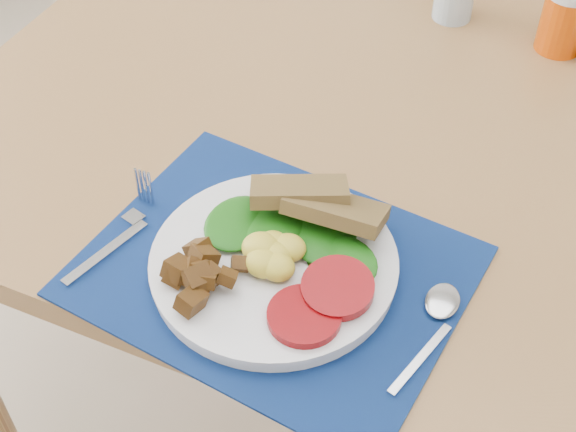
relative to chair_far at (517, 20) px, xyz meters
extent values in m
cube|color=brown|center=(0.02, -0.65, 0.17)|extent=(1.40, 0.90, 0.04)
cylinder|color=brown|center=(-0.62, -0.26, -0.21)|extent=(0.06, 0.06, 0.71)
cube|color=brown|center=(-0.01, 0.07, -0.14)|extent=(0.47, 0.45, 0.04)
cylinder|color=brown|center=(0.14, 0.26, -0.36)|extent=(0.04, 0.04, 0.40)
cylinder|color=brown|center=(-0.21, 0.20, -0.36)|extent=(0.04, 0.04, 0.40)
cylinder|color=brown|center=(0.19, -0.07, -0.36)|extent=(0.04, 0.04, 0.40)
cylinder|color=brown|center=(-0.16, -0.12, -0.36)|extent=(0.04, 0.04, 0.40)
cube|color=black|center=(-0.11, -0.96, 0.19)|extent=(0.45, 0.37, 0.00)
cylinder|color=silver|center=(-0.11, -0.96, 0.20)|extent=(0.28, 0.28, 0.02)
ellipsoid|color=yellow|center=(-0.10, -0.97, 0.23)|extent=(0.07, 0.06, 0.03)
cylinder|color=#980509|center=(-0.03, -1.00, 0.22)|extent=(0.08, 0.08, 0.01)
ellipsoid|color=#073B07|center=(-0.10, -0.92, 0.22)|extent=(0.15, 0.09, 0.01)
cube|color=olive|center=(-0.09, -0.88, 0.24)|extent=(0.13, 0.10, 0.04)
cube|color=#B2B5BA|center=(-0.30, -1.02, 0.19)|extent=(0.05, 0.12, 0.00)
cube|color=#B2B5BA|center=(-0.30, -0.93, 0.19)|extent=(0.04, 0.07, 0.00)
cube|color=#B2B5BA|center=(0.08, -1.01, 0.19)|extent=(0.04, 0.11, 0.00)
ellipsoid|color=#B2B5BA|center=(0.08, -0.93, 0.19)|extent=(0.04, 0.05, 0.00)
cylinder|color=#D54705|center=(0.10, -0.37, 0.24)|extent=(0.07, 0.07, 0.10)
camera|label=1|loc=(0.15, -1.50, 0.89)|focal=50.00mm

